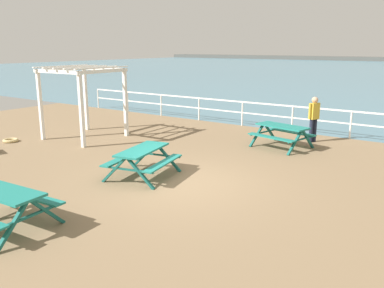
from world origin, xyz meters
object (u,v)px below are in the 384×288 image
(picnic_table_mid_centre, at_px, (142,156))
(lattice_pergola, at_px, (83,85))
(picnic_table_near_left, at_px, (2,200))
(picnic_table_far_left, at_px, (282,131))
(visitor, at_px, (314,116))

(picnic_table_mid_centre, relative_size, lattice_pergola, 0.77)
(picnic_table_near_left, relative_size, picnic_table_far_left, 0.92)
(picnic_table_mid_centre, height_order, lattice_pergola, lattice_pergola)
(visitor, bearing_deg, picnic_table_near_left, -78.50)
(picnic_table_mid_centre, relative_size, visitor, 1.25)
(picnic_table_near_left, height_order, picnic_table_far_left, same)
(picnic_table_far_left, height_order, visitor, visitor)
(picnic_table_far_left, distance_m, lattice_pergola, 7.50)
(picnic_table_far_left, xyz_separation_m, lattice_pergola, (-6.79, -2.86, 1.41))
(visitor, bearing_deg, picnic_table_far_left, -88.23)
(picnic_table_far_left, bearing_deg, picnic_table_near_left, -89.15)
(picnic_table_near_left, distance_m, picnic_table_far_left, 9.29)
(picnic_table_near_left, relative_size, visitor, 1.15)
(picnic_table_far_left, bearing_deg, picnic_table_mid_centre, -96.55)
(picnic_table_near_left, relative_size, lattice_pergola, 0.71)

